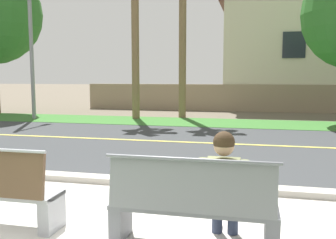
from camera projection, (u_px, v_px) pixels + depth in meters
The scene contains 10 objects.
ground_plane at pixel (193, 134), 11.65m from camera, with size 140.00×140.00×0.00m, color #665B4C.
sidewalk_pavement at pixel (88, 232), 4.29m from camera, with size 44.00×3.60×0.01m, color beige.
curb_edge at pixel (139, 182), 6.17m from camera, with size 44.00×0.30×0.11m, color #ADA89E.
street_asphalt at pixel (184, 142), 10.20m from camera, with size 52.00×8.00×0.01m, color #383A3D.
road_centre_line at pixel (184, 142), 10.20m from camera, with size 48.00×0.14×0.01m, color #E0CC4C.
far_verge_grass at pixel (205, 122), 14.57m from camera, with size 48.00×2.80×0.02m, color #38702D.
bench_right at pixel (192, 207), 3.85m from camera, with size 1.77×0.48×1.01m.
seated_person_olive at pixel (224, 184), 3.92m from camera, with size 0.52×0.68×1.25m.
streetlamp at pixel (33, 20), 15.52m from camera, with size 0.24×2.10×7.30m.
garden_wall at pixel (205, 97), 19.64m from camera, with size 13.00×0.36×1.40m, color gray.
Camera 1 is at (1.83, -3.40, 1.81)m, focal length 39.55 mm.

